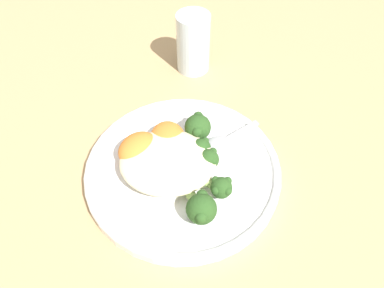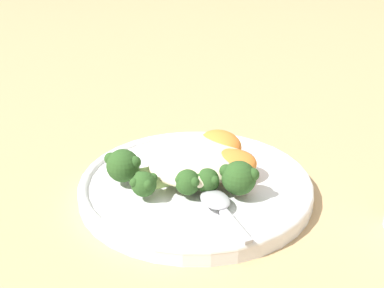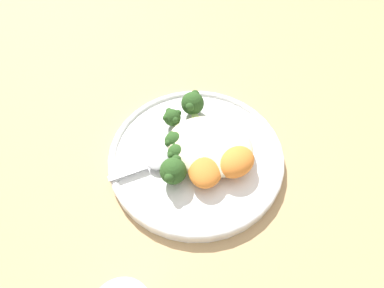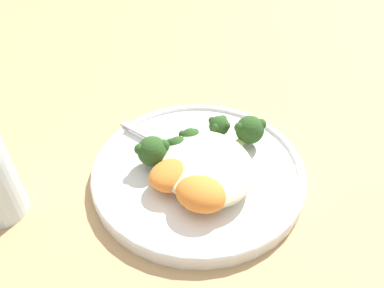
{
  "view_description": "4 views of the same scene",
  "coord_description": "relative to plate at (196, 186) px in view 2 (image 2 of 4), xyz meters",
  "views": [
    {
      "loc": [
        0.04,
        -0.31,
        0.46
      ],
      "look_at": [
        0.02,
        0.02,
        0.05
      ],
      "focal_mm": 35.0,
      "sensor_mm": 36.0,
      "label": 1
    },
    {
      "loc": [
        0.56,
        0.17,
        0.34
      ],
      "look_at": [
        -0.01,
        -0.0,
        0.06
      ],
      "focal_mm": 50.0,
      "sensor_mm": 36.0,
      "label": 2
    },
    {
      "loc": [
        -0.06,
        0.27,
        0.42
      ],
      "look_at": [
        0.02,
        0.0,
        0.03
      ],
      "focal_mm": 28.0,
      "sensor_mm": 36.0,
      "label": 3
    },
    {
      "loc": [
        -0.33,
        0.1,
        0.37
      ],
      "look_at": [
        0.02,
        0.01,
        0.05
      ],
      "focal_mm": 35.0,
      "sensor_mm": 36.0,
      "label": 4
    }
  ],
  "objects": [
    {
      "name": "broccoli_stalk_3",
      "position": [
        0.02,
        0.02,
        0.02
      ],
      "size": [
        0.08,
        0.05,
        0.03
      ],
      "rotation": [
        0.0,
        0.0,
        6.71
      ],
      "color": "#8EB25B",
      "rests_on": "plate"
    },
    {
      "name": "quinoa_mound",
      "position": [
        -0.02,
        -0.0,
        0.03
      ],
      "size": [
        0.14,
        0.12,
        0.03
      ],
      "primitive_type": "ellipsoid",
      "color": "beige",
      "rests_on": "plate"
    },
    {
      "name": "broccoli_stalk_2",
      "position": [
        0.02,
        0.0,
        0.02
      ],
      "size": [
        0.09,
        0.03,
        0.03
      ],
      "rotation": [
        0.0,
        0.0,
        6.26
      ],
      "color": "#8EB25B",
      "rests_on": "plate"
    },
    {
      "name": "sweet_potato_chunk_0",
      "position": [
        -0.07,
        0.01,
        0.03
      ],
      "size": [
        0.08,
        0.08,
        0.03
      ],
      "primitive_type": "ellipsoid",
      "rotation": [
        0.0,
        0.0,
        0.93
      ],
      "color": "orange",
      "rests_on": "plate"
    },
    {
      "name": "plate",
      "position": [
        0.0,
        0.0,
        0.0
      ],
      "size": [
        0.29,
        0.29,
        0.02
      ],
      "color": "white",
      "rests_on": "ground_plane"
    },
    {
      "name": "broccoli_stalk_4",
      "position": [
        0.01,
        0.04,
        0.03
      ],
      "size": [
        0.08,
        0.1,
        0.04
      ],
      "rotation": [
        0.0,
        0.0,
        7.28
      ],
      "color": "#8EB25B",
      "rests_on": "plate"
    },
    {
      "name": "ground_plane",
      "position": [
        -0.01,
        -0.01,
        -0.01
      ],
      "size": [
        4.0,
        4.0,
        0.0
      ],
      "primitive_type": "plane",
      "color": "tan"
    },
    {
      "name": "broccoli_stalk_1",
      "position": [
        0.03,
        -0.03,
        0.02
      ],
      "size": [
        0.11,
        0.08,
        0.03
      ],
      "rotation": [
        0.0,
        0.0,
        5.69
      ],
      "color": "#8EB25B",
      "rests_on": "plate"
    },
    {
      "name": "sweet_potato_chunk_1",
      "position": [
        -0.02,
        0.04,
        0.03
      ],
      "size": [
        0.06,
        0.07,
        0.03
      ],
      "primitive_type": "ellipsoid",
      "rotation": [
        0.0,
        0.0,
        4.89
      ],
      "color": "orange",
      "rests_on": "plate"
    },
    {
      "name": "spoon",
      "position": [
        0.05,
        0.04,
        0.01
      ],
      "size": [
        0.09,
        0.08,
        0.01
      ],
      "rotation": [
        0.0,
        0.0,
        0.67
      ],
      "color": "#A3A3A8",
      "rests_on": "plate"
    },
    {
      "name": "broccoli_stalk_0",
      "position": [
        0.02,
        -0.07,
        0.03
      ],
      "size": [
        0.08,
        0.12,
        0.04
      ],
      "rotation": [
        0.0,
        0.0,
        5.21
      ],
      "color": "#8EB25B",
      "rests_on": "plate"
    }
  ]
}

